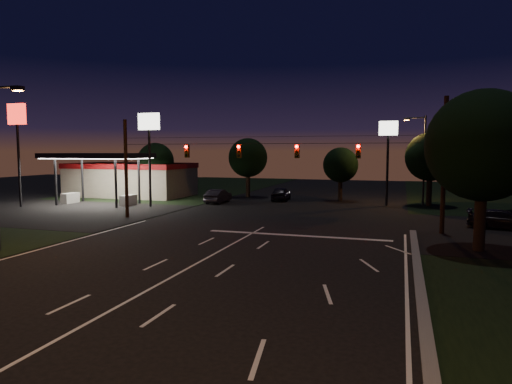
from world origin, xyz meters
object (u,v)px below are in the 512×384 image
at_px(utility_pole_right, 442,234).
at_px(car_cross, 504,220).
at_px(car_oncoming_a, 281,194).
at_px(car_oncoming_b, 218,196).
at_px(tree_right_near, 483,147).

xyz_separation_m(utility_pole_right, car_cross, (4.23, 3.12, 0.68)).
bearing_deg(car_oncoming_a, utility_pole_right, 127.09).
distance_m(utility_pole_right, car_oncoming_b, 24.30).
distance_m(utility_pole_right, tree_right_near, 7.61).
xyz_separation_m(utility_pole_right, car_oncoming_b, (-21.00, 12.20, 0.72)).
xyz_separation_m(car_oncoming_a, car_oncoming_b, (-5.67, -4.43, -0.02)).
bearing_deg(car_oncoming_a, tree_right_near, 122.56).
bearing_deg(utility_pole_right, tree_right_near, -72.47).
relative_size(car_oncoming_a, car_cross, 0.94).
distance_m(tree_right_near, car_oncoming_a, 27.73).
relative_size(utility_pole_right, car_oncoming_b, 2.05).
distance_m(utility_pole_right, car_cross, 5.30).
relative_size(tree_right_near, car_cross, 1.88).
bearing_deg(tree_right_near, car_cross, 71.26).
xyz_separation_m(car_oncoming_a, car_cross, (19.55, -13.50, -0.07)).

